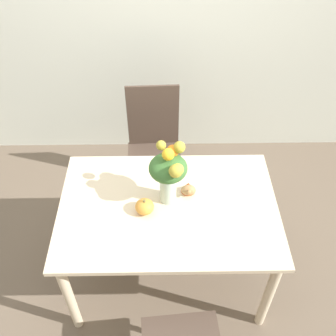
{
  "coord_description": "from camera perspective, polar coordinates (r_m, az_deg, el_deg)",
  "views": [
    {
      "loc": [
        -0.02,
        -1.51,
        2.56
      ],
      "look_at": [
        -0.0,
        0.06,
        1.01
      ],
      "focal_mm": 42.0,
      "sensor_mm": 36.0,
      "label": 1
    }
  ],
  "objects": [
    {
      "name": "wall_back",
      "position": [
        3.19,
        -0.39,
        22.45
      ],
      "size": [
        8.0,
        0.06,
        2.7
      ],
      "color": "silver",
      "rests_on": "ground_plane"
    },
    {
      "name": "flower_vase",
      "position": [
        2.23,
        0.14,
        -0.59
      ],
      "size": [
        0.22,
        0.24,
        0.42
      ],
      "color": "#B2CCBC",
      "rests_on": "dining_table"
    },
    {
      "name": "pumpkin",
      "position": [
        2.31,
        -3.42,
        -5.61
      ],
      "size": [
        0.11,
        0.11,
        0.1
      ],
      "color": "gold",
      "rests_on": "dining_table"
    },
    {
      "name": "ground_plane",
      "position": [
        2.98,
        0.03,
        -14.66
      ],
      "size": [
        12.0,
        12.0,
        0.0
      ],
      "primitive_type": "plane",
      "color": "brown"
    },
    {
      "name": "dining_chair_near_window",
      "position": [
        3.1,
        -2.03,
        3.03
      ],
      "size": [
        0.44,
        0.44,
        0.99
      ],
      "rotation": [
        0.0,
        0.0,
        0.04
      ],
      "color": "#47382D",
      "rests_on": "ground_plane"
    },
    {
      "name": "turkey_figurine",
      "position": [
        2.42,
        2.96,
        -2.96
      ],
      "size": [
        0.09,
        0.12,
        0.07
      ],
      "color": "#A87A4C",
      "rests_on": "dining_table"
    },
    {
      "name": "dining_table",
      "position": [
        2.45,
        0.03,
        -7.02
      ],
      "size": [
        1.32,
        0.89,
        0.74
      ],
      "color": "beige",
      "rests_on": "ground_plane"
    }
  ]
}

